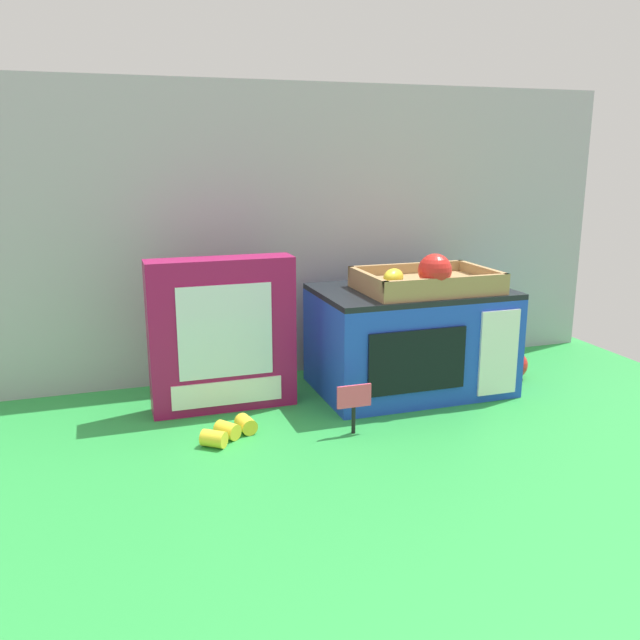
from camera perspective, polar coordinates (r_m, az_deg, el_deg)
The scene contains 8 objects.
ground_plane at distance 1.53m, azimuth 1.19°, elevation -6.57°, with size 1.70×1.70×0.00m, color green.
display_back_panel at distance 1.65m, azimuth -1.39°, elevation 7.45°, with size 1.61×0.03×0.70m, color #A0A3A8.
toy_microwave at distance 1.57m, azimuth 7.61°, elevation -1.61°, with size 0.43×0.29×0.24m.
food_groups_crate at distance 1.50m, azimuth 8.96°, elevation 3.26°, with size 0.29×0.21×0.09m.
cookie_set_box at distance 1.44m, azimuth -8.26°, elevation -1.25°, with size 0.31×0.08×0.33m.
price_sign at distance 1.32m, azimuth 2.89°, elevation -6.89°, with size 0.07×0.01×0.10m.
loose_toy_banana at distance 1.32m, azimuth -7.68°, elevation -9.28°, with size 0.12×0.10×0.03m.
loose_toy_apple at distance 1.71m, azimuth 16.03°, elevation -3.64°, with size 0.07×0.07×0.07m, color red.
Camera 1 is at (-0.48, -1.35, 0.54)m, focal length 37.84 mm.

